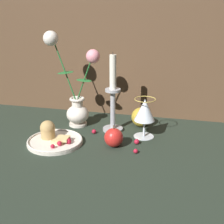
% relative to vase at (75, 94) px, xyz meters
% --- Properties ---
extents(ground_plane, '(2.40, 2.40, 0.00)m').
position_rel_vase_xyz_m(ground_plane, '(0.15, -0.09, -0.14)').
color(ground_plane, '#232D23').
rests_on(ground_plane, ground).
extents(vase, '(0.21, 0.09, 0.38)m').
position_rel_vase_xyz_m(vase, '(0.00, 0.00, 0.00)').
color(vase, silver).
rests_on(vase, ground_plane).
extents(plate_with_pastries, '(0.20, 0.20, 0.08)m').
position_rel_vase_xyz_m(plate_with_pastries, '(-0.02, -0.18, -0.12)').
color(plate_with_pastries, silver).
rests_on(plate_with_pastries, ground_plane).
extents(wine_glass, '(0.08, 0.08, 0.15)m').
position_rel_vase_xyz_m(wine_glass, '(0.29, -0.05, -0.03)').
color(wine_glass, silver).
rests_on(wine_glass, ground_plane).
extents(candlestick, '(0.08, 0.08, 0.31)m').
position_rel_vase_xyz_m(candlestick, '(0.16, -0.02, -0.01)').
color(candlestick, '#A3A3A8').
rests_on(candlestick, ground_plane).
extents(apple_beside_vase, '(0.07, 0.07, 0.08)m').
position_rel_vase_xyz_m(apple_beside_vase, '(0.19, -0.16, -0.10)').
color(apple_beside_vase, red).
rests_on(apple_beside_vase, ground_plane).
extents(apple_near_glass, '(0.08, 0.08, 0.09)m').
position_rel_vase_xyz_m(apple_near_glass, '(0.26, 0.05, -0.10)').
color(apple_near_glass, '#B2932D').
rests_on(apple_near_glass, ground_plane).
extents(berry_near_plate, '(0.02, 0.02, 0.02)m').
position_rel_vase_xyz_m(berry_near_plate, '(0.28, -0.19, -0.13)').
color(berry_near_plate, '#AD192D').
rests_on(berry_near_plate, ground_plane).
extents(berry_front_center, '(0.02, 0.02, 0.02)m').
position_rel_vase_xyz_m(berry_front_center, '(0.10, -0.07, -0.13)').
color(berry_front_center, '#AD192D').
rests_on(berry_front_center, ground_plane).
extents(berry_by_glass_stem, '(0.02, 0.02, 0.02)m').
position_rel_vase_xyz_m(berry_by_glass_stem, '(0.27, -0.12, -0.13)').
color(berry_by_glass_stem, '#AD192D').
rests_on(berry_by_glass_stem, ground_plane).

